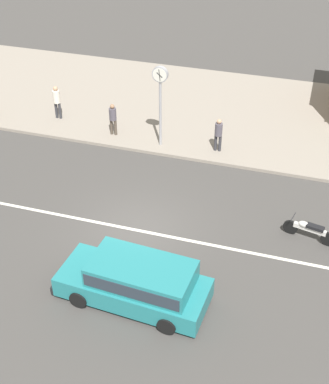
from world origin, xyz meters
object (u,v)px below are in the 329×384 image
at_px(pedestrian_near_clock, 113,117).
at_px(pedestrian_by_shop, 57,100).
at_px(minivan_teal_0, 137,281).
at_px(pedestrian_far_end, 218,133).
at_px(motorcycle_1, 309,230).
at_px(street_clock, 160,87).

distance_m(pedestrian_near_clock, pedestrian_by_shop, 3.36).
relative_size(minivan_teal_0, pedestrian_near_clock, 3.17).
relative_size(minivan_teal_0, pedestrian_far_end, 3.15).
xyz_separation_m(minivan_teal_0, pedestrian_near_clock, (-4.58, 9.62, 0.22)).
bearing_deg(pedestrian_near_clock, pedestrian_far_end, -0.17).
bearing_deg(motorcycle_1, pedestrian_far_end, 132.24).
height_order(street_clock, pedestrian_near_clock, street_clock).
bearing_deg(motorcycle_1, pedestrian_by_shop, 156.05).
xyz_separation_m(minivan_teal_0, street_clock, (-2.14, 9.34, 2.20)).
height_order(minivan_teal_0, pedestrian_by_shop, pedestrian_by_shop).
xyz_separation_m(street_clock, pedestrian_near_clock, (-2.44, 0.28, -1.98)).
relative_size(street_clock, pedestrian_far_end, 2.41).
xyz_separation_m(minivan_teal_0, pedestrian_far_end, (0.51, 9.61, 0.23)).
distance_m(minivan_teal_0, pedestrian_near_clock, 10.66).
height_order(motorcycle_1, pedestrian_far_end, pedestrian_far_end).
distance_m(minivan_teal_0, motorcycle_1, 6.85).
bearing_deg(pedestrian_by_shop, pedestrian_far_end, -5.22).
height_order(minivan_teal_0, pedestrian_near_clock, pedestrian_near_clock).
bearing_deg(pedestrian_by_shop, pedestrian_near_clock, -12.86).
bearing_deg(pedestrian_far_end, pedestrian_by_shop, 174.78).
height_order(motorcycle_1, pedestrian_near_clock, pedestrian_near_clock).
xyz_separation_m(motorcycle_1, pedestrian_far_end, (-4.49, 4.94, 0.65)).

